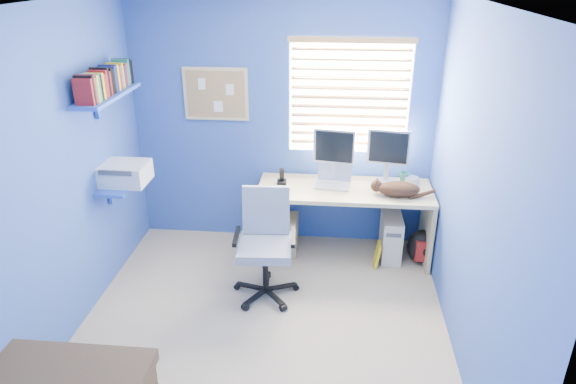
# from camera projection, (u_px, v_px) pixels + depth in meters

# --- Properties ---
(floor) EXTENTS (3.00, 3.20, 0.00)m
(floor) POSITION_uv_depth(u_px,v_px,m) (262.00, 331.00, 4.16)
(floor) COLOR #C4B697
(floor) RESTS_ON ground
(ceiling) EXTENTS (3.00, 3.20, 0.00)m
(ceiling) POSITION_uv_depth(u_px,v_px,m) (253.00, 4.00, 3.13)
(ceiling) COLOR white
(ceiling) RESTS_ON wall_back
(wall_back) EXTENTS (3.00, 0.01, 2.50)m
(wall_back) POSITION_uv_depth(u_px,v_px,m) (282.00, 125.00, 5.10)
(wall_back) COLOR #3751AD
(wall_back) RESTS_ON ground
(wall_front) EXTENTS (3.00, 0.01, 2.50)m
(wall_front) POSITION_uv_depth(u_px,v_px,m) (203.00, 342.00, 2.20)
(wall_front) COLOR #3751AD
(wall_front) RESTS_ON ground
(wall_left) EXTENTS (0.01, 3.20, 2.50)m
(wall_left) POSITION_uv_depth(u_px,v_px,m) (57.00, 182.00, 3.78)
(wall_left) COLOR #3751AD
(wall_left) RESTS_ON ground
(wall_right) EXTENTS (0.01, 3.20, 2.50)m
(wall_right) POSITION_uv_depth(u_px,v_px,m) (475.00, 199.00, 3.52)
(wall_right) COLOR #3751AD
(wall_right) RESTS_ON ground
(desk) EXTENTS (1.68, 0.65, 0.74)m
(desk) POSITION_uv_depth(u_px,v_px,m) (343.00, 222.00, 5.09)
(desk) COLOR tan
(desk) RESTS_ON floor
(laptop) EXTENTS (0.36, 0.30, 0.22)m
(laptop) POSITION_uv_depth(u_px,v_px,m) (333.00, 175.00, 4.95)
(laptop) COLOR silver
(laptop) RESTS_ON desk
(monitor_left) EXTENTS (0.41, 0.18, 0.54)m
(monitor_left) POSITION_uv_depth(u_px,v_px,m) (334.00, 156.00, 4.99)
(monitor_left) COLOR silver
(monitor_left) RESTS_ON desk
(monitor_right) EXTENTS (0.41, 0.18, 0.54)m
(monitor_right) POSITION_uv_depth(u_px,v_px,m) (387.00, 156.00, 4.97)
(monitor_right) COLOR silver
(monitor_right) RESTS_ON desk
(phone) EXTENTS (0.10, 0.12, 0.17)m
(phone) POSITION_uv_depth(u_px,v_px,m) (282.00, 176.00, 4.99)
(phone) COLOR black
(phone) RESTS_ON desk
(mug) EXTENTS (0.10, 0.09, 0.10)m
(mug) POSITION_uv_depth(u_px,v_px,m) (404.00, 177.00, 5.07)
(mug) COLOR #25715C
(mug) RESTS_ON desk
(cd_spindle) EXTENTS (0.13, 0.13, 0.07)m
(cd_spindle) POSITION_uv_depth(u_px,v_px,m) (412.00, 181.00, 5.02)
(cd_spindle) COLOR silver
(cd_spindle) RESTS_ON desk
(cat) EXTENTS (0.41, 0.26, 0.14)m
(cat) POSITION_uv_depth(u_px,v_px,m) (399.00, 189.00, 4.75)
(cat) COLOR black
(cat) RESTS_ON desk
(tower_pc) EXTENTS (0.19, 0.44, 0.45)m
(tower_pc) POSITION_uv_depth(u_px,v_px,m) (391.00, 236.00, 5.13)
(tower_pc) COLOR beige
(tower_pc) RESTS_ON floor
(drawer_boxes) EXTENTS (0.35, 0.28, 0.41)m
(drawer_boxes) POSITION_uv_depth(u_px,v_px,m) (280.00, 234.00, 5.22)
(drawer_boxes) COLOR tan
(drawer_boxes) RESTS_ON floor
(yellow_book) EXTENTS (0.03, 0.17, 0.24)m
(yellow_book) POSITION_uv_depth(u_px,v_px,m) (377.00, 255.00, 5.01)
(yellow_book) COLOR yellow
(yellow_book) RESTS_ON floor
(backpack) EXTENTS (0.32, 0.25, 0.36)m
(backpack) POSITION_uv_depth(u_px,v_px,m) (423.00, 247.00, 5.04)
(backpack) COLOR black
(backpack) RESTS_ON floor
(office_chair) EXTENTS (0.60, 0.60, 0.96)m
(office_chair) POSITION_uv_depth(u_px,v_px,m) (266.00, 257.00, 4.51)
(office_chair) COLOR black
(office_chair) RESTS_ON floor
(window_blinds) EXTENTS (1.15, 0.05, 1.10)m
(window_blinds) POSITION_uv_depth(u_px,v_px,m) (349.00, 97.00, 4.89)
(window_blinds) COLOR white
(window_blinds) RESTS_ON ground
(corkboard) EXTENTS (0.64, 0.02, 0.52)m
(corkboard) POSITION_uv_depth(u_px,v_px,m) (216.00, 94.00, 5.02)
(corkboard) COLOR tan
(corkboard) RESTS_ON ground
(wall_shelves) EXTENTS (0.42, 0.90, 1.05)m
(wall_shelves) POSITION_uv_depth(u_px,v_px,m) (114.00, 129.00, 4.37)
(wall_shelves) COLOR blue
(wall_shelves) RESTS_ON ground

